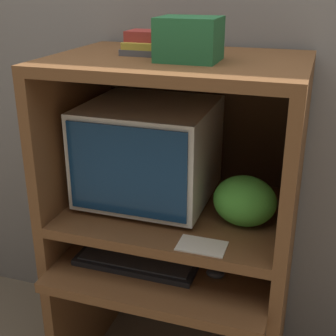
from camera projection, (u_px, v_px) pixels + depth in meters
name	position (u px, v px, depth m)	size (l,w,h in m)	color
wall_back	(205.00, 50.00, 1.85)	(6.00, 0.06, 2.60)	gray
desk_base	(173.00, 302.00, 1.83)	(0.84, 0.68, 0.62)	brown
desk_monitor_shelf	(177.00, 216.00, 1.74)	(0.84, 0.61, 0.17)	brown
hutch_upper	(181.00, 110.00, 1.61)	(0.84, 0.61, 0.54)	brown
crt_monitor	(149.00, 151.00, 1.72)	(0.45, 0.44, 0.37)	beige
keyboard	(136.00, 262.00, 1.66)	(0.44, 0.15, 0.03)	black
mouse	(215.00, 274.00, 1.59)	(0.06, 0.04, 0.03)	#28282B
snack_bag	(245.00, 201.00, 1.56)	(0.21, 0.16, 0.17)	green
book_stack	(148.00, 43.00, 1.57)	(0.16, 0.13, 0.08)	#4C4C51
paper_card	(202.00, 246.00, 1.46)	(0.15, 0.10, 0.00)	beige
storage_box	(189.00, 39.00, 1.43)	(0.19, 0.16, 0.13)	#236638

